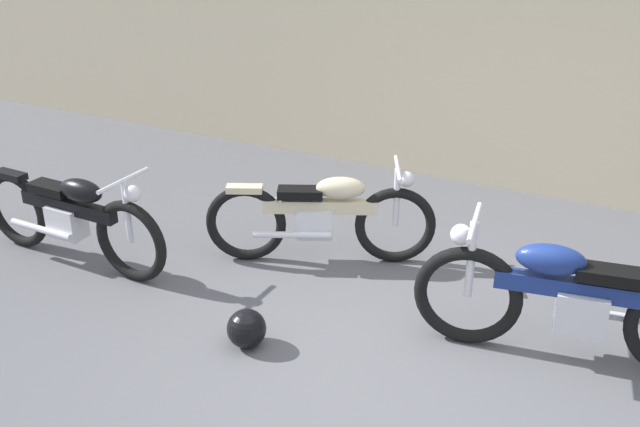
# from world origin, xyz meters

# --- Properties ---
(ground_plane) EXTENTS (40.00, 40.00, 0.00)m
(ground_plane) POSITION_xyz_m (0.00, 0.00, 0.00)
(ground_plane) COLOR #56565B
(building_wall) EXTENTS (18.00, 0.30, 3.47)m
(building_wall) POSITION_xyz_m (0.00, 3.69, 1.73)
(building_wall) COLOR beige
(building_wall) RESTS_ON ground_plane
(helmet) EXTENTS (0.28, 0.28, 0.28)m
(helmet) POSITION_xyz_m (-1.04, -0.14, 0.14)
(helmet) COLOR black
(helmet) RESTS_ON ground_plane
(motorcycle_cream) EXTENTS (1.82, 0.98, 0.88)m
(motorcycle_cream) POSITION_xyz_m (-1.13, 1.25, 0.42)
(motorcycle_cream) COLOR black
(motorcycle_cream) RESTS_ON ground_plane
(motorcycle_black) EXTENTS (2.02, 0.56, 0.91)m
(motorcycle_black) POSITION_xyz_m (-3.01, 0.26, 0.44)
(motorcycle_black) COLOR black
(motorcycle_black) RESTS_ON ground_plane
(motorcycle_blue) EXTENTS (2.15, 0.67, 0.97)m
(motorcycle_blue) POSITION_xyz_m (1.00, 0.73, 0.47)
(motorcycle_blue) COLOR black
(motorcycle_blue) RESTS_ON ground_plane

